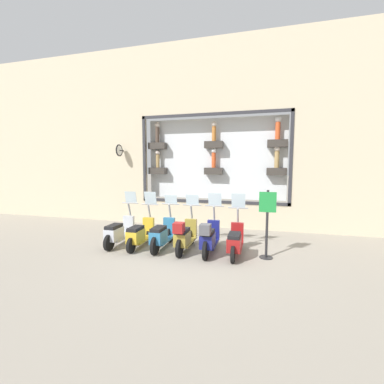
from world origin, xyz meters
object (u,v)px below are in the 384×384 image
Objects in this scene: scooter_navy_1 at (209,238)px; scooter_silver_5 at (119,232)px; scooter_yellow_4 at (140,234)px; shop_sign_post at (267,221)px; scooter_olive_2 at (185,236)px; scooter_teal_3 at (162,235)px; scooter_red_0 at (235,241)px.

scooter_silver_5 is (0.06, 2.94, -0.05)m from scooter_navy_1.
scooter_yellow_4 is at bearing -90.19° from scooter_silver_5.
scooter_silver_5 is (0.00, 0.73, 0.01)m from scooter_yellow_4.
scooter_navy_1 is 2.94m from scooter_silver_5.
shop_sign_post is at bearing -89.40° from scooter_yellow_4.
scooter_yellow_4 reaches higher than scooter_olive_2.
scooter_teal_3 is (0.06, 1.47, -0.04)m from scooter_navy_1.
scooter_red_0 is at bearing -90.02° from scooter_silver_5.
scooter_red_0 is 0.74m from scooter_navy_1.
scooter_red_0 is 2.94m from scooter_yellow_4.
scooter_teal_3 is 1.00× the size of scooter_silver_5.
scooter_yellow_4 is (0.05, 2.20, -0.06)m from scooter_navy_1.
scooter_navy_1 is 1.00× the size of scooter_teal_3.
scooter_olive_2 is at bearing 92.36° from shop_sign_post.
scooter_silver_5 is at bearing 90.47° from shop_sign_post.
scooter_silver_5 is (-0.00, 1.47, -0.01)m from scooter_teal_3.
scooter_navy_1 reaches higher than scooter_yellow_4.
scooter_red_0 is at bearing -85.77° from scooter_navy_1.
scooter_silver_5 is at bearing 90.05° from scooter_teal_3.
scooter_red_0 is 1.00× the size of scooter_yellow_4.
shop_sign_post reaches higher than scooter_teal_3.
scooter_teal_3 is 0.73m from scooter_yellow_4.
scooter_red_0 is 0.99× the size of scooter_navy_1.
scooter_navy_1 is at bearing -92.22° from scooter_teal_3.
scooter_yellow_4 reaches higher than scooter_teal_3.
scooter_yellow_4 is at bearing 87.82° from scooter_olive_2.
scooter_navy_1 is at bearing -89.79° from scooter_olive_2.
scooter_navy_1 reaches higher than scooter_olive_2.
scooter_yellow_4 is 0.95× the size of shop_sign_post.
scooter_navy_1 is at bearing 93.37° from shop_sign_post.
scooter_red_0 is 3.67m from scooter_silver_5.
scooter_navy_1 is 0.73m from scooter_olive_2.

